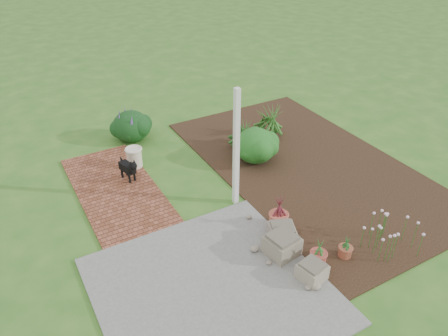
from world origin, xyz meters
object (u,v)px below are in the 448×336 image
cream_ceramic_urn (134,158)px  stone_trough_near (312,272)px  evergreen_shrub (256,145)px  black_dog (128,168)px

cream_ceramic_urn → stone_trough_near: bearing=-74.4°
cream_ceramic_urn → evergreen_shrub: (2.58, -1.12, 0.17)m
stone_trough_near → black_dog: size_ratio=0.66×
black_dog → cream_ceramic_urn: bearing=44.3°
evergreen_shrub → black_dog: bearing=167.7°
black_dog → evergreen_shrub: evergreen_shrub is taller
black_dog → evergreen_shrub: (2.88, -0.63, 0.08)m
cream_ceramic_urn → evergreen_shrub: 2.82m
stone_trough_near → black_dog: bearing=110.9°
stone_trough_near → evergreen_shrub: size_ratio=0.42×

